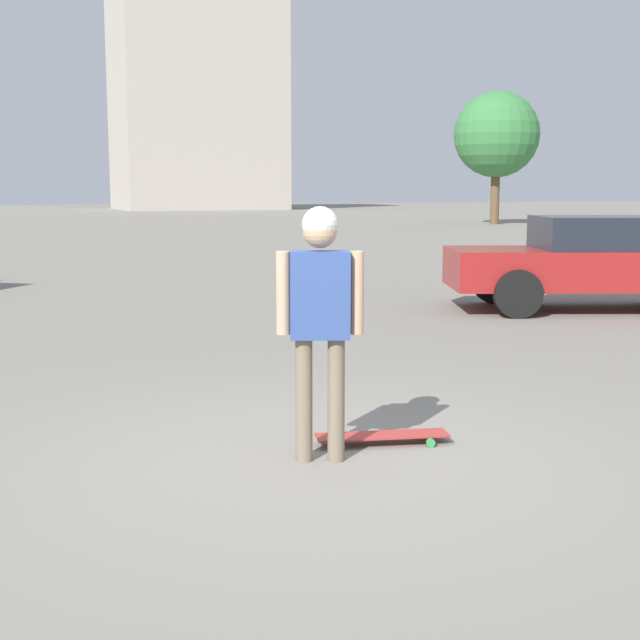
{
  "coord_description": "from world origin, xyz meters",
  "views": [
    {
      "loc": [
        -2.13,
        -5.51,
        1.84
      ],
      "look_at": [
        0.0,
        0.0,
        0.98
      ],
      "focal_mm": 50.0,
      "sensor_mm": 36.0,
      "label": 1
    }
  ],
  "objects": [
    {
      "name": "skateboard",
      "position": [
        0.57,
        0.21,
        0.06
      ],
      "size": [
        1.0,
        0.43,
        0.07
      ],
      "rotation": [
        0.0,
        0.0,
        2.92
      ],
      "color": "#A5332D",
      "rests_on": "ground_plane"
    },
    {
      "name": "ground_plane",
      "position": [
        0.0,
        0.0,
        0.0
      ],
      "size": [
        220.0,
        220.0,
        0.0
      ],
      "primitive_type": "plane",
      "color": "gray"
    },
    {
      "name": "building_block_distant",
      "position": [
        17.75,
        78.01,
        10.87
      ],
      "size": [
        14.67,
        11.78,
        21.73
      ],
      "color": "#B2A899",
      "rests_on": "ground_plane"
    },
    {
      "name": "car_parked_near",
      "position": [
        6.77,
        5.67,
        0.76
      ],
      "size": [
        4.78,
        3.16,
        1.44
      ],
      "rotation": [
        0.0,
        0.0,
        2.78
      ],
      "color": "maroon",
      "rests_on": "ground_plane"
    },
    {
      "name": "person",
      "position": [
        0.0,
        0.0,
        1.1
      ],
      "size": [
        0.56,
        0.32,
        1.74
      ],
      "rotation": [
        0.0,
        0.0,
        -0.34
      ],
      "color": "#7A6B56",
      "rests_on": "ground_plane"
    },
    {
      "name": "tree_distant",
      "position": [
        23.95,
        35.95,
        4.72
      ],
      "size": [
        4.53,
        4.53,
        7.01
      ],
      "color": "brown",
      "rests_on": "ground_plane"
    }
  ]
}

